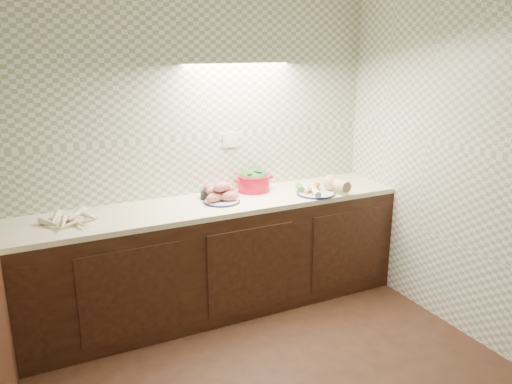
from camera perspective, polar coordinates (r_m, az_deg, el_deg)
name	(u,v)px	position (r m, az deg, el deg)	size (l,w,h in m)	color
room	(275,146)	(2.22, 2.19, 5.30)	(3.60, 3.60, 2.60)	black
counter	(111,339)	(3.08, -16.24, -15.81)	(3.60, 3.60, 0.90)	black
parsnip_pile	(67,216)	(3.66, -20.82, -2.59)	(0.39, 0.35, 0.07)	#EDE7BC
sweet_potato_plate	(221,195)	(3.84, -4.00, -0.31)	(0.28, 0.28, 0.16)	#11153B
onion_bowl	(210,193)	(3.94, -5.30, -0.10)	(0.16, 0.16, 0.12)	black
dutch_oven	(254,180)	(4.12, -0.26, 1.35)	(0.33, 0.27, 0.19)	#AC061D
veg_plate	(323,187)	(4.11, 7.65, 0.61)	(0.39, 0.32, 0.14)	#11153B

